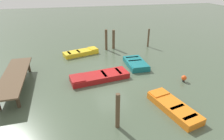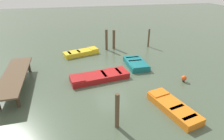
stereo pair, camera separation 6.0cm
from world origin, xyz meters
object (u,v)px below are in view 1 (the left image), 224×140
(rowboat_yellow, at_px, (81,52))
(rowboat_orange, at_px, (173,107))
(mooring_piling_near_right, at_px, (118,111))
(rowboat_teal, at_px, (136,63))
(rowboat_red, at_px, (99,77))
(dock_segment, at_px, (15,76))
(mooring_piling_near_left, at_px, (148,38))
(mooring_piling_mid_left, at_px, (106,40))
(marker_buoy, at_px, (184,78))
(mooring_piling_center, at_px, (114,40))

(rowboat_yellow, xyz_separation_m, rowboat_orange, (-9.66, -4.17, 0.00))
(mooring_piling_near_right, bearing_deg, rowboat_teal, -26.87)
(rowboat_yellow, distance_m, rowboat_red, 5.31)
(dock_segment, height_order, mooring_piling_near_right, mooring_piling_near_right)
(mooring_piling_near_left, bearing_deg, dock_segment, 116.19)
(mooring_piling_mid_left, height_order, marker_buoy, mooring_piling_mid_left)
(rowboat_red, xyz_separation_m, mooring_piling_near_right, (-4.97, -0.03, 0.73))
(dock_segment, relative_size, marker_buoy, 12.23)
(marker_buoy, bearing_deg, rowboat_orange, 138.55)
(rowboat_red, height_order, mooring_piling_center, mooring_piling_center)
(rowboat_teal, distance_m, rowboat_orange, 6.02)
(mooring_piling_center, bearing_deg, mooring_piling_near_left, -93.31)
(rowboat_red, bearing_deg, rowboat_orange, 118.38)
(rowboat_teal, xyz_separation_m, rowboat_red, (-1.60, 3.36, -0.00))
(mooring_piling_near_right, xyz_separation_m, marker_buoy, (3.25, -5.68, -0.66))
(rowboat_orange, height_order, mooring_piling_near_left, mooring_piling_near_left)
(rowboat_teal, height_order, rowboat_red, same)
(rowboat_orange, height_order, mooring_piling_near_right, mooring_piling_near_right)
(rowboat_yellow, relative_size, mooring_piling_near_left, 1.79)
(mooring_piling_mid_left, bearing_deg, rowboat_red, 163.57)
(rowboat_teal, bearing_deg, mooring_piling_near_left, 146.47)
(rowboat_yellow, height_order, mooring_piling_near_right, mooring_piling_near_right)
(mooring_piling_center, height_order, mooring_piling_near_left, mooring_piling_center)
(dock_segment, distance_m, rowboat_red, 5.57)
(mooring_piling_near_right, distance_m, mooring_piling_near_left, 12.62)
(dock_segment, distance_m, mooring_piling_mid_left, 9.39)
(rowboat_orange, bearing_deg, mooring_piling_center, -9.00)
(rowboat_yellow, relative_size, rowboat_orange, 1.00)
(rowboat_orange, distance_m, mooring_piling_mid_left, 10.61)
(dock_segment, relative_size, mooring_piling_mid_left, 2.81)
(rowboat_teal, height_order, mooring_piling_near_right, mooring_piling_near_right)
(rowboat_teal, bearing_deg, mooring_piling_mid_left, -160.05)
(mooring_piling_near_right, height_order, mooring_piling_near_left, mooring_piling_near_left)
(rowboat_orange, relative_size, mooring_piling_center, 1.75)
(rowboat_orange, bearing_deg, dock_segment, 49.68)
(rowboat_yellow, height_order, marker_buoy, marker_buoy)
(mooring_piling_center, relative_size, mooring_piling_mid_left, 0.94)
(rowboat_orange, relative_size, mooring_piling_near_right, 1.80)
(rowboat_yellow, xyz_separation_m, mooring_piling_mid_left, (0.80, -2.62, 0.83))
(rowboat_teal, xyz_separation_m, mooring_piling_mid_left, (4.44, 1.58, 0.83))
(dock_segment, distance_m, mooring_piling_center, 10.11)
(rowboat_teal, xyz_separation_m, mooring_piling_center, (4.59, 0.78, 0.76))
(rowboat_teal, relative_size, marker_buoy, 5.67)
(rowboat_teal, distance_m, mooring_piling_center, 4.72)
(mooring_piling_mid_left, bearing_deg, mooring_piling_center, -79.67)
(rowboat_teal, bearing_deg, dock_segment, -80.32)
(mooring_piling_near_left, height_order, marker_buoy, mooring_piling_near_left)
(mooring_piling_near_left, bearing_deg, mooring_piling_mid_left, 89.12)
(rowboat_teal, bearing_deg, mooring_piling_near_right, -26.44)
(dock_segment, xyz_separation_m, marker_buoy, (-1.88, -11.24, -0.55))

